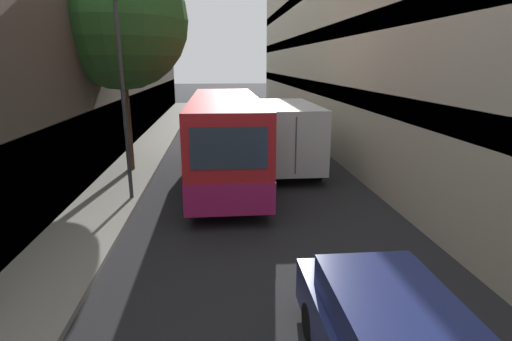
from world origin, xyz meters
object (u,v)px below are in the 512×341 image
object	(u,v)px
street_tree_left	(119,21)
street_lamp	(119,54)
panel_van	(210,113)
box_truck	(281,132)
bus	(225,137)

from	to	relation	value
street_tree_left	street_lamp	bearing A→B (deg)	-78.47
panel_van	street_lamp	bearing A→B (deg)	-98.97
box_truck	street_lamp	bearing A→B (deg)	-142.95
box_truck	panel_van	xyz separation A→B (m)	(-3.23, 10.31, -0.43)
box_truck	street_tree_left	bearing A→B (deg)	-175.56
bus	box_truck	xyz separation A→B (m)	(2.40, 1.98, -0.15)
panel_van	street_lamp	xyz separation A→B (m)	(-2.29, -14.47, 3.54)
bus	street_lamp	bearing A→B (deg)	-144.91
panel_van	bus	bearing A→B (deg)	-86.12
street_lamp	street_tree_left	size ratio (longest dim) A/B	0.77
box_truck	panel_van	world-z (taller)	box_truck
street_tree_left	bus	bearing A→B (deg)	-21.07
street_lamp	street_tree_left	bearing A→B (deg)	101.53
street_lamp	bus	bearing A→B (deg)	35.09
box_truck	street_lamp	world-z (taller)	street_lamp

